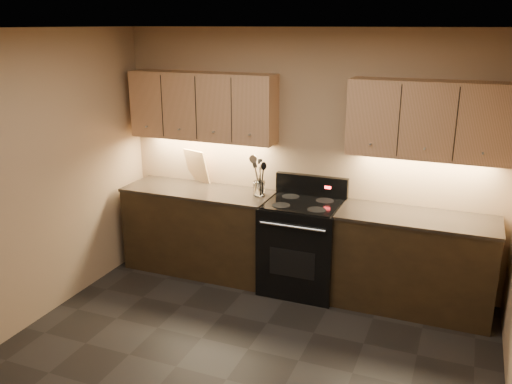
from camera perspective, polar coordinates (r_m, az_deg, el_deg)
floor at (r=4.43m, az=-3.15°, el=-19.11°), size 4.00×4.00×0.00m
ceiling at (r=3.57m, az=-3.86°, el=16.80°), size 4.00×4.00×0.00m
wall_back at (r=5.60m, az=5.29°, el=3.51°), size 4.00×0.04×2.60m
wall_left at (r=4.96m, az=-24.84°, el=0.14°), size 0.04×4.00×2.60m
counter_left at (r=5.99m, az=-5.93°, el=-3.97°), size 1.62×0.62×0.93m
counter_right at (r=5.38m, az=16.29°, el=-7.12°), size 1.46×0.62×0.93m
stove at (r=5.55m, az=4.89°, el=-5.57°), size 0.76×0.68×1.14m
upper_cab_left at (r=5.77m, az=-5.65°, el=8.97°), size 1.60×0.30×0.70m
upper_cab_right at (r=5.15m, az=17.72°, el=7.23°), size 1.44×0.30×0.70m
outlet_plate at (r=6.12m, az=-6.51°, el=2.93°), size 0.08×0.01×0.12m
utensil_crock at (r=5.58m, az=0.33°, el=0.33°), size 0.12×0.12×0.15m
cutting_board at (r=6.06m, az=-6.26°, el=2.73°), size 0.32×0.20×0.38m
wooden_spoon at (r=5.55m, az=-0.10°, el=1.43°), size 0.13×0.14×0.34m
black_spoon at (r=5.57m, az=0.50°, el=1.60°), size 0.12×0.12×0.36m
black_turner at (r=5.52m, az=0.43°, el=1.60°), size 0.12×0.17×0.39m
steel_spatula at (r=5.54m, az=0.55°, el=1.54°), size 0.15×0.13×0.37m
steel_skimmer at (r=5.52m, az=0.43°, el=1.69°), size 0.19×0.13×0.41m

